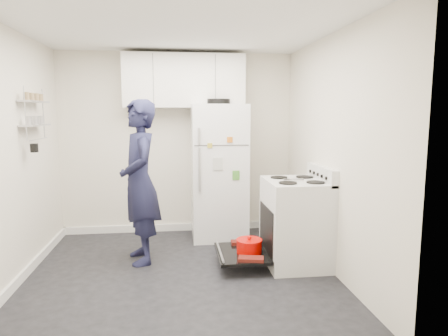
{
  "coord_description": "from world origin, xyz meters",
  "views": [
    {
      "loc": [
        -0.04,
        -4.02,
        1.68
      ],
      "look_at": [
        0.52,
        0.5,
        1.05
      ],
      "focal_mm": 32.0,
      "sensor_mm": 36.0,
      "label": 1
    }
  ],
  "objects": [
    {
      "name": "room",
      "position": [
        -0.03,
        0.03,
        1.21
      ],
      "size": [
        3.21,
        3.21,
        2.51
      ],
      "color": "black",
      "rests_on": "ground"
    },
    {
      "name": "electric_range",
      "position": [
        1.26,
        0.15,
        0.47
      ],
      "size": [
        0.66,
        0.76,
        1.1
      ],
      "color": "silver",
      "rests_on": "ground"
    },
    {
      "name": "open_oven_door",
      "position": [
        0.71,
        0.14,
        0.19
      ],
      "size": [
        0.55,
        0.71,
        0.22
      ],
      "color": "black",
      "rests_on": "ground"
    },
    {
      "name": "refrigerator",
      "position": [
        0.54,
        1.25,
        0.9
      ],
      "size": [
        0.72,
        0.74,
        1.86
      ],
      "color": "white",
      "rests_on": "ground"
    },
    {
      "name": "upper_cabinets",
      "position": [
        0.1,
        1.43,
        2.1
      ],
      "size": [
        1.6,
        0.33,
        0.7
      ],
      "primitive_type": "cube",
      "color": "silver",
      "rests_on": "room"
    },
    {
      "name": "wall_shelf_rack",
      "position": [
        -1.52,
        0.49,
        1.68
      ],
      "size": [
        0.14,
        0.6,
        0.61
      ],
      "color": "#B2B2B7",
      "rests_on": "room"
    },
    {
      "name": "person",
      "position": [
        -0.44,
        0.46,
        0.92
      ],
      "size": [
        0.59,
        0.75,
        1.83
      ],
      "primitive_type": "imported",
      "rotation": [
        0.0,
        0.0,
        -1.32
      ],
      "color": "#191A37",
      "rests_on": "ground"
    }
  ]
}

